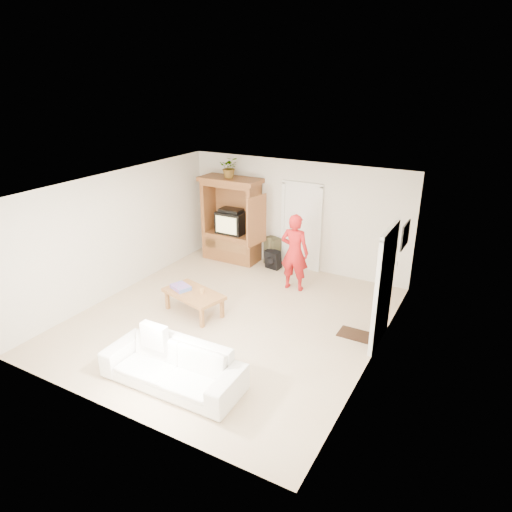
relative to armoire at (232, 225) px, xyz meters
The scene contains 19 objects.
floor 3.22m from the armoire, 59.36° to the right, with size 6.00×6.00×0.00m, color tan.
ceiling 3.53m from the armoire, 59.36° to the right, with size 6.00×6.00×0.00m, color white.
wall_back 1.66m from the armoire, 12.11° to the left, with size 5.50×5.50×0.00m, color silver.
wall_front 5.89m from the armoire, 74.44° to the right, with size 5.50×5.50×0.00m, color silver.
wall_left 2.94m from the armoire, 113.79° to the right, with size 6.00×6.00×0.00m, color silver.
wall_right 5.09m from the armoire, 31.60° to the right, with size 6.00×6.00×0.00m, color silver.
armoire is the anchor object (origin of this frame).
door_back 1.76m from the armoire, 10.13° to the left, with size 0.85×0.05×2.04m, color white.
doorway_right 4.77m from the armoire, 25.61° to the right, with size 0.05×0.90×2.04m, color black.
framed_picture 4.43m from the armoire, 10.03° to the right, with size 0.03×0.60×0.48m, color black.
doormat 4.48m from the armoire, 28.01° to the right, with size 0.60×0.40×0.02m, color #382316.
plant 1.44m from the armoire, 126.74° to the right, with size 0.45×0.39×0.51m, color #4C7238.
man 2.24m from the armoire, 21.66° to the right, with size 0.62×0.41×1.71m, color red.
sofa 5.15m from the armoire, 68.60° to the right, with size 2.20×0.86×0.64m, color white.
coffee_table 2.97m from the armoire, 73.48° to the right, with size 1.34×0.95×0.45m.
towel 2.88m from the armoire, 79.47° to the right, with size 0.38×0.28×0.08m, color #C5419D.
candle 2.95m from the armoire, 70.05° to the right, with size 0.08×0.08×0.10m, color tan.
backpack_black 1.36m from the armoire, ahead, with size 0.37×0.22×0.45m, color black, non-canonical shape.
backpack_olive 1.19m from the armoire, 10.31° to the left, with size 0.37×0.27×0.69m, color #47442B, non-canonical shape.
Camera 1 is at (4.19, -6.54, 4.41)m, focal length 32.00 mm.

